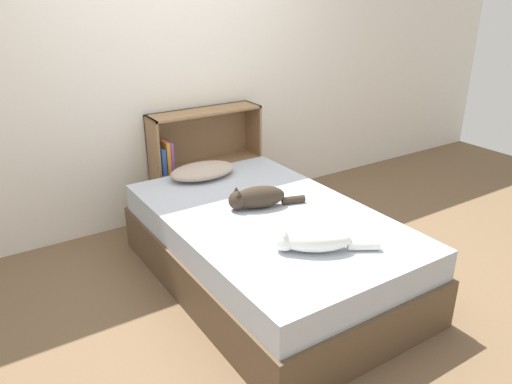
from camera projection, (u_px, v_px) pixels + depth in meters
name	position (u px, v px, depth m)	size (l,w,h in m)	color
ground_plane	(268.00, 280.00, 3.50)	(8.00, 8.00, 0.00)	brown
wall_back	(174.00, 72.00, 4.10)	(8.00, 0.06, 2.50)	white
bed	(268.00, 248.00, 3.40)	(1.29, 2.06, 0.52)	brown
pillow	(203.00, 171.00, 3.90)	(0.53, 0.33, 0.10)	#B29E8E
cat_light	(314.00, 240.00, 2.82)	(0.55, 0.41, 0.15)	white
cat_dark	(257.00, 198.00, 3.36)	(0.53, 0.25, 0.15)	#33281E
bookshelf	(201.00, 161.00, 4.37)	(0.98, 0.26, 0.94)	#8E6B47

